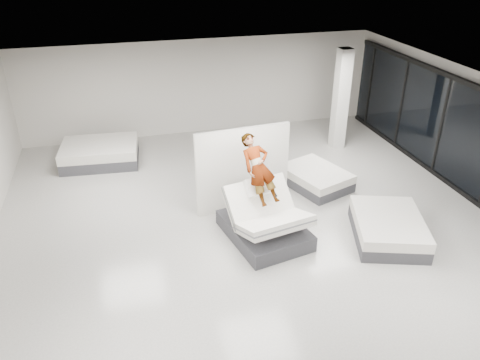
{
  "coord_description": "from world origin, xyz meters",
  "views": [
    {
      "loc": [
        -2.75,
        -8.36,
        6.27
      ],
      "look_at": [
        -0.17,
        1.2,
        1.0
      ],
      "focal_mm": 35.0,
      "sensor_mm": 36.0,
      "label": 1
    }
  ],
  "objects": [
    {
      "name": "flat_bed_right_near",
      "position": [
        2.85,
        -0.61,
        0.27
      ],
      "size": [
        2.04,
        2.36,
        0.55
      ],
      "color": "#3B3B40",
      "rests_on": "floor"
    },
    {
      "name": "divider_panel",
      "position": [
        -0.0,
        1.57,
        1.09
      ],
      "size": [
        2.4,
        0.31,
        2.18
      ],
      "primitive_type": "cube",
      "rotation": [
        0.0,
        0.0,
        0.09
      ],
      "color": "silver",
      "rests_on": "floor"
    },
    {
      "name": "room",
      "position": [
        0.0,
        0.0,
        1.6
      ],
      "size": [
        14.0,
        14.04,
        3.2
      ],
      "color": "beige",
      "rests_on": "ground"
    },
    {
      "name": "hero_bed",
      "position": [
        0.13,
        0.14,
        0.42
      ],
      "size": [
        1.91,
        2.31,
        1.35
      ],
      "color": "#3B3B40",
      "rests_on": "floor"
    },
    {
      "name": "column",
      "position": [
        4.0,
        4.5,
        1.6
      ],
      "size": [
        0.4,
        0.4,
        3.2
      ],
      "primitive_type": "cube",
      "color": "silver",
      "rests_on": "floor"
    },
    {
      "name": "flat_bed_right_far",
      "position": [
        2.25,
        2.15,
        0.24
      ],
      "size": [
        1.84,
        2.12,
        0.49
      ],
      "color": "#3B3B40",
      "rests_on": "floor"
    },
    {
      "name": "flat_bed_left_far",
      "position": [
        -3.5,
        5.27,
        0.31
      ],
      "size": [
        2.37,
        1.87,
        0.61
      ],
      "color": "#3B3B40",
      "rests_on": "floor"
    },
    {
      "name": "person",
      "position": [
        0.07,
        0.46,
        1.3
      ],
      "size": [
        0.91,
        1.69,
        1.25
      ],
      "primitive_type": "imported",
      "rotation": [
        0.98,
        0.0,
        0.2
      ],
      "color": "slate",
      "rests_on": "hero_bed"
    },
    {
      "name": "remote",
      "position": [
        0.35,
        0.16,
        1.11
      ],
      "size": [
        0.08,
        0.15,
        0.08
      ],
      "primitive_type": "cube",
      "rotation": [
        0.35,
        0.0,
        0.2
      ],
      "color": "black",
      "rests_on": "person"
    }
  ]
}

